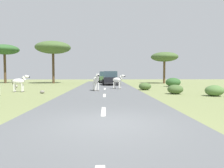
{
  "coord_description": "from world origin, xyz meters",
  "views": [
    {
      "loc": [
        -0.08,
        -6.47,
        1.58
      ],
      "look_at": [
        0.35,
        8.26,
        0.81
      ],
      "focal_mm": 34.48,
      "sensor_mm": 36.0,
      "label": 1
    }
  ],
  "objects": [
    {
      "name": "tree_0",
      "position": [
        -15.33,
        26.54,
        5.02
      ],
      "size": [
        4.25,
        4.25,
        5.83
      ],
      "color": "#4C3823",
      "rests_on": "ground_plane"
    },
    {
      "name": "bush_1",
      "position": [
        7.28,
        7.83,
        0.37
      ],
      "size": [
        1.24,
        1.12,
        0.74
      ],
      "primitive_type": "ellipsoid",
      "color": "#4C7038",
      "rests_on": "ground_plane"
    },
    {
      "name": "zebra_1",
      "position": [
        -7.15,
        11.3,
        0.85
      ],
      "size": [
        1.52,
        0.41,
        1.43
      ],
      "rotation": [
        0.0,
        0.0,
        4.7
      ],
      "color": "silver",
      "rests_on": "ground_plane"
    },
    {
      "name": "lane_markings",
      "position": [
        -0.17,
        -1.0,
        0.05
      ],
      "size": [
        0.16,
        56.0,
        0.01
      ],
      "color": "silver",
      "rests_on": "road"
    },
    {
      "name": "bush_2",
      "position": [
        5.09,
        9.32,
        0.35
      ],
      "size": [
        1.16,
        1.04,
        0.7
      ],
      "primitive_type": "ellipsoid",
      "color": "#425B2D",
      "rests_on": "ground_plane"
    },
    {
      "name": "tree_5",
      "position": [
        -7.9,
        25.88,
        5.29
      ],
      "size": [
        5.21,
        5.21,
        6.24
      ],
      "color": "#4C3823",
      "rests_on": "ground_plane"
    },
    {
      "name": "zebra_2",
      "position": [
        1.06,
        13.87,
        0.88
      ],
      "size": [
        1.29,
        1.04,
        1.39
      ],
      "rotation": [
        0.0,
        0.0,
        4.08
      ],
      "color": "silver",
      "rests_on": "road"
    },
    {
      "name": "zebra_0",
      "position": [
        -0.9,
        11.79,
        0.95
      ],
      "size": [
        0.71,
        1.56,
        1.51
      ],
      "rotation": [
        0.0,
        0.0,
        3.43
      ],
      "color": "silver",
      "rests_on": "road"
    },
    {
      "name": "road",
      "position": [
        -0.17,
        0.0,
        0.03
      ],
      "size": [
        6.0,
        64.0,
        0.05
      ],
      "primitive_type": "cube",
      "color": "#56595B",
      "rests_on": "ground_plane"
    },
    {
      "name": "rock_1",
      "position": [
        -4.92,
        9.98,
        0.13
      ],
      "size": [
        0.37,
        0.28,
        0.25
      ],
      "primitive_type": "ellipsoid",
      "color": "gray",
      "rests_on": "ground_plane"
    },
    {
      "name": "rock_2",
      "position": [
        -9.61,
        16.44,
        0.15
      ],
      "size": [
        0.44,
        0.37,
        0.3
      ],
      "primitive_type": "ellipsoid",
      "color": "gray",
      "rests_on": "ground_plane"
    },
    {
      "name": "bush_0",
      "position": [
        7.57,
        17.7,
        0.51
      ],
      "size": [
        1.69,
        1.52,
        1.01
      ],
      "primitive_type": "ellipsoid",
      "color": "#2D5628",
      "rests_on": "ground_plane"
    },
    {
      "name": "car_0",
      "position": [
        -0.24,
        27.6,
        0.85
      ],
      "size": [
        2.23,
        4.44,
        1.74
      ],
      "rotation": [
        0.0,
        0.0,
        3.2
      ],
      "color": "#476B38",
      "rests_on": "road"
    },
    {
      "name": "tree_4",
      "position": [
        8.6,
        25.19,
        3.9
      ],
      "size": [
        3.98,
        3.98,
        4.63
      ],
      "color": "brown",
      "rests_on": "ground_plane"
    },
    {
      "name": "ground_plane",
      "position": [
        0.0,
        0.0,
        0.0
      ],
      "size": [
        90.0,
        90.0,
        0.0
      ],
      "primitive_type": "plane",
      "color": "olive"
    },
    {
      "name": "bush_3",
      "position": [
        3.53,
        13.14,
        0.34
      ],
      "size": [
        1.14,
        1.03,
        0.69
      ],
      "primitive_type": "ellipsoid",
      "color": "#425B2D",
      "rests_on": "ground_plane"
    },
    {
      "name": "car_1",
      "position": [
        0.52,
        21.09,
        0.85
      ],
      "size": [
        2.13,
        4.4,
        1.74
      ],
      "rotation": [
        0.0,
        0.0,
        3.17
      ],
      "color": "black",
      "rests_on": "road"
    }
  ]
}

